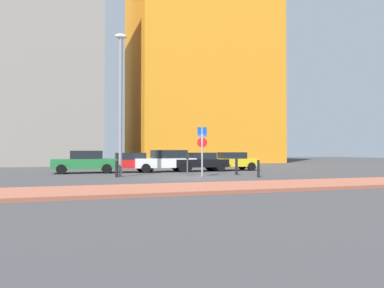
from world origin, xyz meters
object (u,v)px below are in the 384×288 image
parked_car_black (199,162)px  traffic_bollard_near (258,169)px  parked_car_green (85,162)px  traffic_bollard_mid (236,167)px  parked_car_yellow (230,161)px  parking_sign_post (202,145)px  traffic_bollard_far (117,169)px  parked_car_red (128,162)px  parking_meter (187,162)px  parked_car_white (165,161)px  street_lamp (121,94)px

parked_car_black → traffic_bollard_near: parked_car_black is taller
parked_car_green → traffic_bollard_mid: bearing=-28.1°
parked_car_yellow → traffic_bollard_mid: bearing=-110.0°
parking_sign_post → parked_car_yellow: bearing=52.9°
parked_car_green → parked_car_black: bearing=-1.4°
parked_car_black → traffic_bollard_far: size_ratio=4.46×
parked_car_green → traffic_bollard_far: parked_car_green is taller
parked_car_red → parking_meter: bearing=-58.5°
parked_car_red → traffic_bollard_far: bearing=-106.2°
parking_meter → parked_car_black: bearing=62.9°
parked_car_white → traffic_bollard_far: parked_car_white is taller
parking_meter → traffic_bollard_mid: bearing=-1.6°
parked_car_yellow → traffic_bollard_near: (-1.57, -7.40, -0.23)m
traffic_bollard_mid → parking_sign_post: bearing=-161.0°
parked_car_black → parking_meter: bearing=-117.1°
parking_sign_post → parking_meter: bearing=120.7°
parking_sign_post → traffic_bollard_mid: (2.63, 0.91, -1.34)m
parking_meter → traffic_bollard_far: (-4.24, 0.08, -0.37)m
parked_car_yellow → traffic_bollard_mid: (-1.80, -4.95, -0.22)m
parked_car_black → traffic_bollard_far: bearing=-145.7°
parked_car_red → traffic_bollard_mid: 7.79m
parked_car_black → traffic_bollard_mid: size_ratio=4.21×
street_lamp → parked_car_white: bearing=48.2°
parking_meter → traffic_bollard_far: size_ratio=1.37×
parked_car_black → traffic_bollard_near: size_ratio=4.30×
parked_car_yellow → traffic_bollard_mid: size_ratio=4.16×
parked_car_green → parked_car_black: parked_car_green is taller
traffic_bollard_mid → parked_car_white: bearing=126.8°
parked_car_white → street_lamp: size_ratio=0.53×
parked_car_green → parked_car_red: 2.94m
street_lamp → traffic_bollard_near: 9.11m
parked_car_red → traffic_bollard_near: bearing=-48.8°
parked_car_white → parked_car_red: bearing=176.4°
parked_car_white → parked_car_yellow: parked_car_white is taller
parked_car_red → traffic_bollard_mid: bearing=-38.2°
parked_car_yellow → street_lamp: 10.89m
street_lamp → traffic_bollard_near: bearing=-21.3°
traffic_bollard_near → street_lamp: bearing=158.7°
parking_sign_post → traffic_bollard_near: parking_sign_post is taller
traffic_bollard_mid → traffic_bollard_near: bearing=-84.5°
traffic_bollard_mid → parked_car_green: bearing=151.9°
parked_car_yellow → parked_car_red: bearing=-179.0°
traffic_bollard_near → parking_meter: bearing=143.7°
parked_car_green → parking_sign_post: bearing=-41.8°
street_lamp → traffic_bollard_mid: (7.22, -0.47, -4.35)m
parked_car_yellow → traffic_bollard_near: 7.56m
parked_car_black → parked_car_yellow: size_ratio=1.01×
parked_car_green → parked_car_black: size_ratio=1.01×
parking_sign_post → parked_car_white: bearing=98.7°
parked_car_yellow → parking_meter: 6.99m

